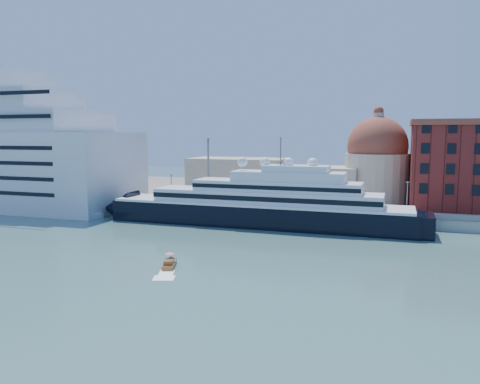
% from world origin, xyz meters
% --- Properties ---
extents(ground, '(400.00, 400.00, 0.00)m').
position_xyz_m(ground, '(0.00, 0.00, 0.00)').
color(ground, '#3A6463').
rests_on(ground, ground).
extents(quay, '(180.00, 10.00, 2.50)m').
position_xyz_m(quay, '(0.00, 34.00, 1.25)').
color(quay, gray).
rests_on(quay, ground).
extents(land, '(260.00, 72.00, 2.00)m').
position_xyz_m(land, '(0.00, 75.00, 1.00)').
color(land, slate).
rests_on(land, ground).
extents(quay_fence, '(180.00, 0.10, 1.20)m').
position_xyz_m(quay_fence, '(0.00, 29.50, 3.10)').
color(quay_fence, slate).
rests_on(quay_fence, quay).
extents(superyacht, '(81.38, 11.28, 24.32)m').
position_xyz_m(superyacht, '(-5.69, 23.00, 4.20)').
color(superyacht, black).
rests_on(superyacht, ground).
extents(service_barge, '(11.33, 6.25, 2.42)m').
position_xyz_m(service_barge, '(-49.56, 19.73, 0.70)').
color(service_barge, white).
rests_on(service_barge, ground).
extents(water_taxi, '(3.37, 5.51, 2.49)m').
position_xyz_m(water_taxi, '(-7.00, -15.37, 0.60)').
color(water_taxi, brown).
rests_on(water_taxi, ground).
extents(church, '(66.00, 18.00, 25.50)m').
position_xyz_m(church, '(6.39, 57.72, 10.91)').
color(church, beige).
rests_on(church, land).
extents(lamp_posts, '(120.80, 2.40, 18.00)m').
position_xyz_m(lamp_posts, '(-12.67, 32.27, 9.84)').
color(lamp_posts, slate).
rests_on(lamp_posts, quay).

